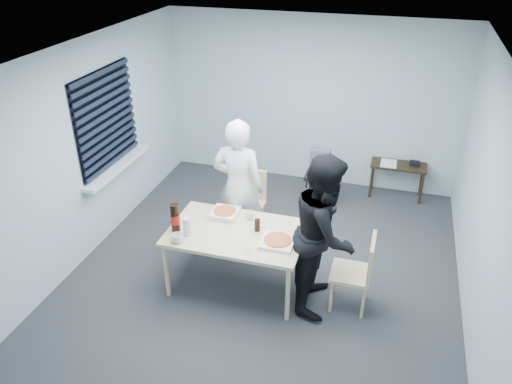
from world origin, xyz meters
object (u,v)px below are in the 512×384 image
(person_white, at_px, (238,188))
(side_table, at_px, (398,169))
(chair_far, at_px, (249,198))
(backpack, at_px, (320,163))
(mug_a, at_px, (177,238))
(stool, at_px, (319,181))
(person_black, at_px, (325,233))
(soda_bottle, at_px, (175,218))
(mug_b, at_px, (250,215))
(dining_table, at_px, (237,236))
(chair_right, at_px, (360,268))

(person_white, xyz_separation_m, side_table, (1.86, 1.98, -0.42))
(chair_far, bearing_deg, backpack, 50.40)
(person_white, xyz_separation_m, mug_a, (-0.34, -1.07, -0.11))
(stool, bearing_deg, person_black, -78.85)
(soda_bottle, bearing_deg, mug_b, 33.01)
(chair_far, relative_size, soda_bottle, 2.72)
(dining_table, xyz_separation_m, person_white, (-0.20, 0.69, 0.21))
(chair_far, xyz_separation_m, mug_b, (0.27, -0.82, 0.26))
(dining_table, distance_m, soda_bottle, 0.71)
(chair_right, bearing_deg, mug_b, 167.43)
(dining_table, height_order, soda_bottle, soda_bottle)
(chair_right, distance_m, soda_bottle, 2.06)
(chair_far, height_order, mug_b, chair_far)
(mug_a, height_order, soda_bottle, soda_bottle)
(chair_far, bearing_deg, mug_a, -102.88)
(chair_far, distance_m, stool, 1.22)
(side_table, bearing_deg, mug_b, -123.79)
(person_black, height_order, mug_b, person_black)
(chair_right, relative_size, backpack, 2.30)
(person_black, height_order, backpack, person_black)
(soda_bottle, bearing_deg, person_white, 62.66)
(side_table, relative_size, mug_a, 6.60)
(stool, distance_m, mug_a, 2.70)
(chair_far, relative_size, backpack, 2.30)
(backpack, bearing_deg, side_table, 40.65)
(chair_far, xyz_separation_m, soda_bottle, (-0.45, -1.28, 0.38))
(chair_far, height_order, chair_right, same)
(chair_far, distance_m, chair_right, 1.92)
(soda_bottle, bearing_deg, stool, 61.31)
(mug_b, height_order, soda_bottle, soda_bottle)
(stool, bearing_deg, backpack, -90.00)
(chair_right, height_order, side_table, chair_right)
(chair_right, distance_m, side_table, 2.69)
(chair_right, distance_m, person_black, 0.55)
(chair_far, xyz_separation_m, backpack, (0.77, 0.93, 0.20))
(mug_a, height_order, mug_b, mug_a)
(dining_table, xyz_separation_m, stool, (0.57, 2.05, -0.26))
(chair_far, distance_m, side_table, 2.43)
(stool, height_order, mug_b, mug_b)
(person_white, distance_m, person_black, 1.36)
(stool, bearing_deg, side_table, 29.74)
(person_white, distance_m, side_table, 2.75)
(backpack, bearing_deg, chair_right, -58.07)
(mug_b, bearing_deg, person_white, 124.02)
(dining_table, bearing_deg, chair_far, 100.31)
(chair_right, bearing_deg, person_black, 179.51)
(stool, distance_m, backpack, 0.30)
(backpack, distance_m, soda_bottle, 2.53)
(stool, relative_size, mug_b, 5.25)
(person_white, height_order, soda_bottle, person_white)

